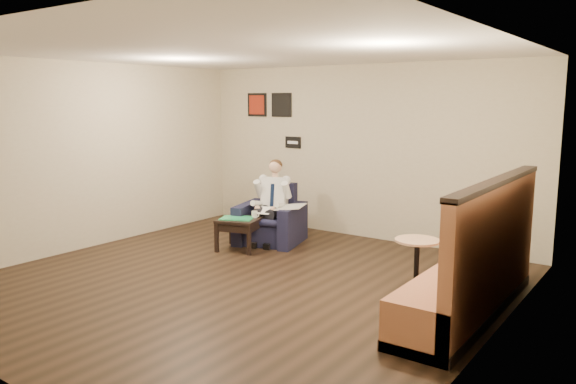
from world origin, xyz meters
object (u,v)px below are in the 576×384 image
Objects in this scene: green_folder at (237,218)px; smartphone at (247,216)px; armchair at (270,214)px; banquette at (468,247)px; coffee_mug at (255,214)px; side_table at (240,234)px; cafe_table at (416,266)px; seated_man at (267,205)px.

green_folder is 3.21× the size of smartphone.
armchair is 3.69m from banquette.
banquette is (3.61, -0.74, 0.23)m from smartphone.
armchair is 0.43m from coffee_mug.
armchair is at bearing 93.38° from coffee_mug.
side_table is 0.37m from coffee_mug.
cafe_table is (2.94, -0.47, -0.16)m from smartphone.
coffee_mug is 0.16× the size of cafe_table.
seated_man reaches higher than side_table.
seated_man reaches higher than cafe_table.
coffee_mug is at bearing -7.10° from smartphone.
armchair reaches higher than side_table.
seated_man is (0.03, -0.11, 0.17)m from armchair.
coffee_mug is 0.15m from smartphone.
armchair is 2.96m from cafe_table.
smartphone is 0.05× the size of banquette.
smartphone is (-0.14, 0.00, -0.05)m from coffee_mug.
cafe_table is (-0.67, 0.27, -0.39)m from banquette.
seated_man is at bearing 57.31° from smartphone.
green_folder is (-0.18, -0.52, -0.14)m from seated_man.
side_table is at bearing -129.61° from coffee_mug.
smartphone is at bearing 179.59° from coffee_mug.
armchair is at bearing 78.60° from side_table.
cafe_table is at bearing -5.62° from side_table.
cafe_table is at bearing -15.73° from smartphone.
cafe_table reaches higher than side_table.
side_table is at bearing -122.94° from seated_man.
armchair reaches higher than green_folder.
armchair is at bearing 90.00° from seated_man.
seated_man is 8.38× the size of smartphone.
seated_man is at bearing 71.06° from green_folder.
coffee_mug is 0.68× the size of smartphone.
coffee_mug is at bearing 170.53° from cafe_table.
banquette reaches higher than cafe_table.
smartphone is (-0.15, -0.31, -0.14)m from seated_man.
armchair is at bearing 67.59° from smartphone.
coffee_mug is (0.17, 0.21, 0.04)m from green_folder.
armchair is 9.31× the size of coffee_mug.
side_table is at bearing 171.18° from banquette.
banquette is (3.64, -0.53, 0.23)m from green_folder.
armchair reaches higher than smartphone.
seated_man is 12.35× the size of coffee_mug.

